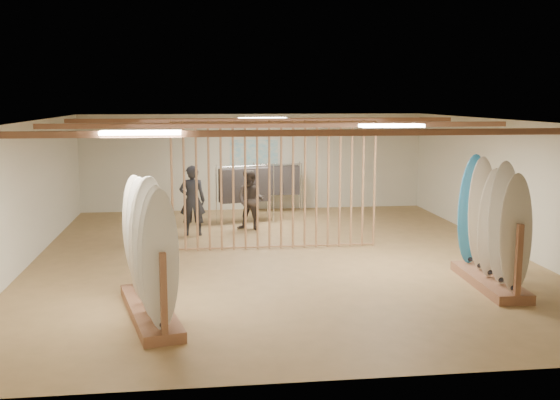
{
  "coord_description": "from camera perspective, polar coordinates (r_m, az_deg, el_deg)",
  "views": [
    {
      "loc": [
        -1.68,
        -13.07,
        3.26
      ],
      "look_at": [
        0.0,
        0.0,
        1.2
      ],
      "focal_mm": 42.0,
      "sensor_mm": 36.0,
      "label": 1
    }
  ],
  "objects": [
    {
      "name": "wall_left",
      "position": [
        13.61,
        -21.36,
        0.42
      ],
      "size": [
        0.0,
        12.0,
        12.0
      ],
      "primitive_type": "plane",
      "rotation": [
        1.57,
        0.0,
        1.57
      ],
      "color": "silver",
      "rests_on": "ground"
    },
    {
      "name": "rack_right",
      "position": [
        11.96,
        17.9,
        -3.69
      ],
      "size": [
        0.72,
        2.32,
        2.19
      ],
      "rotation": [
        0.0,
        0.0,
        -0.05
      ],
      "color": "#976244",
      "rests_on": "floor"
    },
    {
      "name": "wall_front",
      "position": [
        7.5,
        5.88,
        -5.51
      ],
      "size": [
        12.0,
        0.0,
        12.0
      ],
      "primitive_type": "plane",
      "rotation": [
        -1.57,
        0.0,
        0.0
      ],
      "color": "silver",
      "rests_on": "ground"
    },
    {
      "name": "ceiling_slats",
      "position": [
        13.19,
        0.0,
        6.54
      ],
      "size": [
        9.5,
        6.12,
        0.1
      ],
      "primitive_type": "cube",
      "color": "#976244",
      "rests_on": "ground"
    },
    {
      "name": "light_panels",
      "position": [
        13.19,
        0.0,
        6.62
      ],
      "size": [
        1.2,
        0.35,
        0.06
      ],
      "primitive_type": "cube",
      "color": "white",
      "rests_on": "ground"
    },
    {
      "name": "shopper_a",
      "position": [
        15.7,
        -7.65,
        0.36
      ],
      "size": [
        0.71,
        0.49,
        1.91
      ],
      "primitive_type": "imported",
      "rotation": [
        0.0,
        0.0,
        3.12
      ],
      "color": "#222429",
      "rests_on": "floor"
    },
    {
      "name": "poster",
      "position": [
        19.2,
        -2.28,
        3.91
      ],
      "size": [
        1.4,
        0.03,
        0.9
      ],
      "primitive_type": "cube",
      "color": "#38A3C7",
      "rests_on": "ground"
    },
    {
      "name": "clothing_rack_b",
      "position": [
        18.7,
        -0.24,
        1.75
      ],
      "size": [
        1.35,
        0.35,
        1.44
      ],
      "rotation": [
        0.0,
        0.0,
        -0.01
      ],
      "color": "silver",
      "rests_on": "floor"
    },
    {
      "name": "wall_right",
      "position": [
        14.8,
        19.59,
        1.15
      ],
      "size": [
        0.0,
        12.0,
        12.0
      ],
      "primitive_type": "plane",
      "rotation": [
        1.57,
        0.0,
        -1.57
      ],
      "color": "silver",
      "rests_on": "ground"
    },
    {
      "name": "shopper_b",
      "position": [
        16.22,
        -2.57,
        0.33
      ],
      "size": [
        1.01,
        0.91,
        1.7
      ],
      "primitive_type": "imported",
      "rotation": [
        0.0,
        0.0,
        -0.4
      ],
      "color": "#3B322D",
      "rests_on": "floor"
    },
    {
      "name": "ceiling",
      "position": [
        13.19,
        0.0,
        6.89
      ],
      "size": [
        12.0,
        12.0,
        0.0
      ],
      "primitive_type": "plane",
      "rotation": [
        3.14,
        0.0,
        0.0
      ],
      "color": "gray",
      "rests_on": "ground"
    },
    {
      "name": "bamboo_partition",
      "position": [
        14.1,
        -0.41,
        1.3
      ],
      "size": [
        4.45,
        0.05,
        2.78
      ],
      "color": "#A67850",
      "rests_on": "ground"
    },
    {
      "name": "rack_left",
      "position": [
        10.02,
        -11.35,
        -5.97
      ],
      "size": [
        1.14,
        2.68,
        2.11
      ],
      "rotation": [
        0.0,
        0.0,
        0.22
      ],
      "color": "#976244",
      "rests_on": "floor"
    },
    {
      "name": "clothing_rack_a",
      "position": [
        17.14,
        -3.07,
        1.32
      ],
      "size": [
        1.4,
        0.71,
        1.55
      ],
      "rotation": [
        0.0,
        0.0,
        0.27
      ],
      "color": "silver",
      "rests_on": "floor"
    },
    {
      "name": "floor",
      "position": [
        13.58,
        0.0,
        -5.01
      ],
      "size": [
        12.0,
        12.0,
        0.0
      ],
      "primitive_type": "plane",
      "color": "#A68150",
      "rests_on": "ground"
    },
    {
      "name": "wall_back",
      "position": [
        19.24,
        -2.28,
        3.32
      ],
      "size": [
        12.0,
        0.0,
        12.0
      ],
      "primitive_type": "plane",
      "rotation": [
        1.57,
        0.0,
        0.0
      ],
      "color": "silver",
      "rests_on": "ground"
    }
  ]
}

